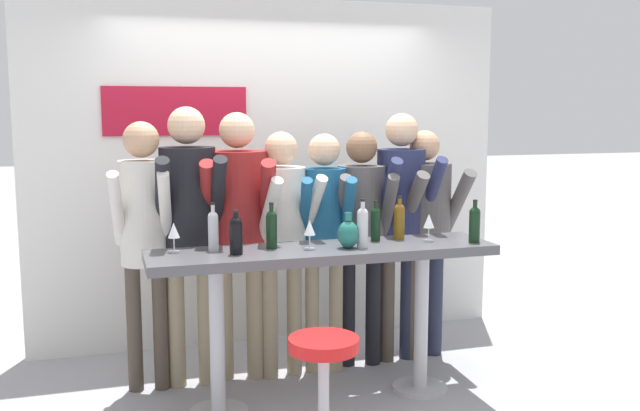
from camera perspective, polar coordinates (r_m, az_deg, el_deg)
ground_plane at (r=4.66m, az=0.29°, el=-15.38°), size 40.00×40.00×0.00m
back_wall at (r=5.62m, az=-3.89°, el=2.69°), size 3.74×0.12×2.66m
tasting_table at (r=4.41m, az=0.29°, el=-5.66°), size 2.14×0.51×0.99m
bar_stool at (r=3.91m, az=0.29°, el=-13.48°), size 0.40×0.40×0.63m
person_far_left at (r=4.67m, az=-13.92°, el=-1.37°), size 0.41×0.54×1.75m
person_left at (r=4.69m, az=-10.46°, el=-0.70°), size 0.44×0.57×1.85m
person_center_left at (r=4.77m, az=-6.56°, el=-0.90°), size 0.53×0.64×1.81m
person_center at (r=4.79m, az=-3.04°, el=-1.63°), size 0.44×0.55×1.68m
person_center_right at (r=4.87m, az=0.35°, el=-1.50°), size 0.42×0.54×1.67m
person_right at (r=5.01m, az=3.33°, el=-1.32°), size 0.46×0.57×1.67m
person_far_right at (r=5.12m, az=6.50°, el=-0.20°), size 0.42×0.55×1.80m
person_rightmost at (r=5.23m, az=8.31°, el=-1.12°), size 0.50×0.58×1.68m
wine_bottle_0 at (r=4.58m, az=4.47°, el=-1.35°), size 0.06×0.06×0.26m
wine_bottle_1 at (r=4.62m, az=12.27°, el=-1.35°), size 0.07×0.07×0.27m
wine_bottle_2 at (r=4.18m, az=-6.74°, el=-2.24°), size 0.08×0.08×0.26m
wine_bottle_3 at (r=4.30m, az=-8.54°, el=-1.86°), size 0.06×0.06×0.29m
wine_bottle_4 at (r=4.35m, az=3.43°, el=-1.61°), size 0.07×0.07×0.30m
wine_bottle_5 at (r=4.33m, az=-3.90°, el=-1.77°), size 0.07×0.07×0.28m
wine_bottle_6 at (r=4.65m, az=6.36°, el=-1.11°), size 0.07×0.07×0.28m
wine_glass_0 at (r=4.29m, az=-11.62°, el=-2.04°), size 0.07×0.07×0.18m
wine_glass_1 at (r=4.30m, az=-0.84°, el=-1.87°), size 0.07×0.07×0.18m
wine_glass_2 at (r=4.61m, az=8.70°, el=-1.30°), size 0.07×0.07×0.18m
decorative_vase at (r=4.34m, az=2.27°, el=-2.28°), size 0.13×0.13×0.22m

